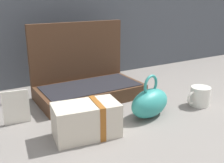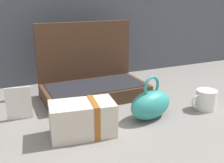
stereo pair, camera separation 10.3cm
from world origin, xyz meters
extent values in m
plane|color=slate|center=(0.00, 0.00, 0.00)|extent=(6.00, 6.00, 0.00)
cube|color=#4C301E|center=(0.04, 0.21, 0.03)|extent=(0.48, 0.25, 0.06)
cube|color=black|center=(0.04, 0.21, 0.07)|extent=(0.44, 0.22, 0.00)
cube|color=#4C301E|center=(0.04, 0.35, 0.17)|extent=(0.48, 0.02, 0.35)
ellipsoid|color=teal|center=(0.16, -0.08, 0.06)|extent=(0.22, 0.15, 0.11)
torus|color=teal|center=(0.16, -0.08, 0.13)|extent=(0.08, 0.03, 0.08)
cube|color=beige|center=(-0.13, -0.10, 0.06)|extent=(0.24, 0.15, 0.12)
cube|color=#99561E|center=(-0.09, -0.10, 0.06)|extent=(0.04, 0.13, 0.12)
cylinder|color=silver|center=(0.43, -0.10, 0.04)|extent=(0.09, 0.09, 0.08)
torus|color=silver|center=(0.38, -0.10, 0.04)|extent=(0.06, 0.01, 0.06)
cube|color=silver|center=(-0.31, 0.13, 0.07)|extent=(0.10, 0.02, 0.13)
camera|label=1|loc=(-0.48, -0.86, 0.47)|focal=43.12mm
camera|label=2|loc=(-0.39, -0.91, 0.47)|focal=43.12mm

